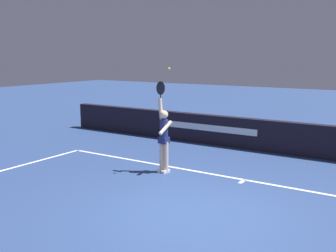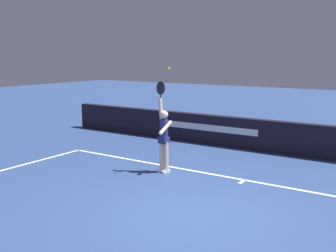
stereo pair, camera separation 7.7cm
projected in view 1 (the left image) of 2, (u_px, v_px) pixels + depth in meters
ground_plane at (195, 213)px, 7.45m from camera, size 60.00×60.00×0.00m
court_lines at (184, 221)px, 7.11m from camera, size 11.15×5.80×0.00m
back_wall at (284, 138)px, 11.93m from camera, size 16.65×0.29×0.97m
tennis_player at (164, 136)px, 9.93m from camera, size 0.44×0.46×2.31m
tennis_ball at (169, 69)px, 9.52m from camera, size 0.07×0.07×0.07m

